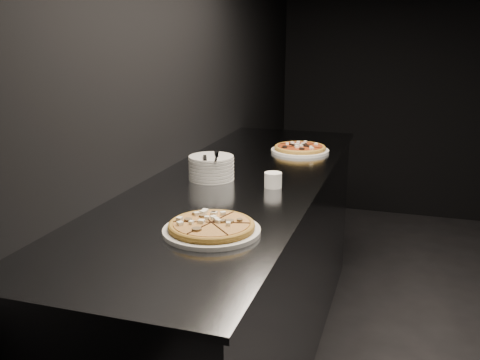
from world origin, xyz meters
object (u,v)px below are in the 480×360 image
(plate_stack, at_px, (211,167))
(pizza_tomato, at_px, (300,149))
(ramekin, at_px, (273,180))
(counter, at_px, (239,273))
(pizza_mushroom, at_px, (212,227))
(cutlery, at_px, (212,156))

(plate_stack, bearing_deg, pizza_tomato, 67.99)
(pizza_tomato, relative_size, ramekin, 4.61)
(counter, height_order, plate_stack, plate_stack)
(ramekin, bearing_deg, counter, 150.42)
(pizza_mushroom, distance_m, plate_stack, 0.65)
(pizza_mushroom, distance_m, ramekin, 0.56)
(counter, bearing_deg, ramekin, -29.58)
(cutlery, height_order, ramekin, cutlery)
(counter, relative_size, ramekin, 34.20)
(plate_stack, relative_size, cutlery, 0.94)
(counter, height_order, pizza_mushroom, pizza_mushroom)
(ramekin, bearing_deg, plate_stack, 170.68)
(pizza_mushroom, xyz_separation_m, pizza_tomato, (0.03, 1.25, -0.00))
(counter, xyz_separation_m, plate_stack, (-0.11, -0.06, 0.51))
(counter, bearing_deg, pizza_mushroom, -79.51)
(counter, bearing_deg, plate_stack, -151.93)
(pizza_tomato, xyz_separation_m, cutlery, (-0.25, -0.66, 0.09))
(pizza_mushroom, relative_size, plate_stack, 1.73)
(cutlery, bearing_deg, plate_stack, 95.02)
(ramekin, bearing_deg, pizza_mushroom, -95.99)
(cutlery, bearing_deg, counter, 13.46)
(pizza_mushroom, xyz_separation_m, cutlery, (-0.22, 0.59, 0.08))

